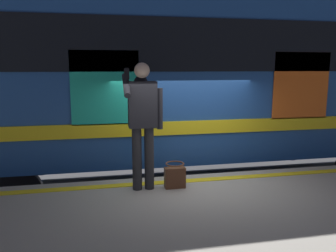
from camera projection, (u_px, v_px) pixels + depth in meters
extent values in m
plane|color=#3D3D3F|center=(188.00, 227.00, 5.83)|extent=(23.82, 23.82, 0.00)
cube|color=yellow|center=(193.00, 180.00, 5.38)|extent=(15.56, 0.16, 0.01)
cube|color=slate|center=(174.00, 198.00, 6.93)|extent=(20.65, 0.08, 0.16)
cube|color=slate|center=(161.00, 176.00, 8.32)|extent=(20.65, 0.08, 0.16)
cube|color=#1E478C|center=(188.00, 76.00, 7.30)|extent=(10.28, 2.86, 3.19)
cube|color=black|center=(210.00, 45.00, 5.81)|extent=(9.77, 0.03, 0.90)
cube|color=yellow|center=(208.00, 127.00, 6.05)|extent=(9.77, 0.03, 0.24)
cube|color=#D85919|center=(301.00, 86.00, 6.28)|extent=(1.12, 0.02, 1.23)
cube|color=#19A58C|center=(105.00, 88.00, 5.57)|extent=(1.12, 0.02, 1.23)
cylinder|color=black|center=(18.00, 192.00, 5.87)|extent=(0.84, 0.12, 0.84)
cylinder|color=black|center=(40.00, 158.00, 8.08)|extent=(0.84, 0.12, 0.84)
cylinder|color=black|center=(293.00, 145.00, 9.39)|extent=(0.84, 0.12, 0.84)
cylinder|color=#262628|center=(149.00, 158.00, 4.96)|extent=(0.14, 0.14, 0.93)
cylinder|color=#262628|center=(137.00, 159.00, 4.92)|extent=(0.14, 0.14, 0.93)
cube|color=black|center=(142.00, 104.00, 4.80)|extent=(0.40, 0.24, 0.66)
sphere|color=black|center=(141.00, 82.00, 4.90)|extent=(0.20, 0.20, 0.20)
sphere|color=beige|center=(142.00, 70.00, 4.72)|extent=(0.22, 0.22, 0.22)
cylinder|color=black|center=(160.00, 109.00, 4.86)|extent=(0.09, 0.09, 0.59)
cylinder|color=black|center=(126.00, 85.00, 4.63)|extent=(0.09, 0.42, 0.33)
cube|color=black|center=(127.00, 74.00, 4.51)|extent=(0.07, 0.02, 0.15)
cube|color=#59331E|center=(175.00, 178.00, 5.04)|extent=(0.31, 0.15, 0.31)
torus|color=#59331E|center=(175.00, 164.00, 5.01)|extent=(0.28, 0.28, 0.02)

